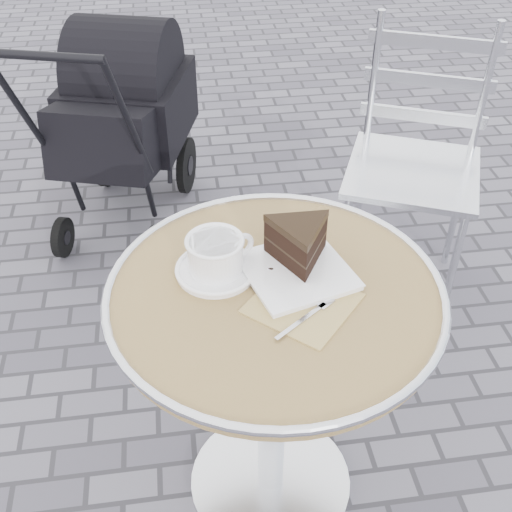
{
  "coord_description": "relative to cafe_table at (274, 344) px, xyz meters",
  "views": [
    {
      "loc": [
        -0.18,
        -0.98,
        1.63
      ],
      "look_at": [
        -0.03,
        0.06,
        0.78
      ],
      "focal_mm": 45.0,
      "sensor_mm": 36.0,
      "label": 1
    }
  ],
  "objects": [
    {
      "name": "cake_plate_set",
      "position": [
        0.06,
        0.06,
        0.22
      ],
      "size": [
        0.27,
        0.37,
        0.11
      ],
      "rotation": [
        0.0,
        0.0,
        0.28
      ],
      "color": "tan",
      "rests_on": "cafe_table"
    },
    {
      "name": "bistro_chair",
      "position": [
        0.64,
        0.87,
        0.03
      ],
      "size": [
        0.57,
        0.57,
        0.96
      ],
      "rotation": [
        0.0,
        0.0,
        -0.42
      ],
      "color": "silver",
      "rests_on": "ground"
    },
    {
      "name": "baby_stroller",
      "position": [
        -0.38,
        1.4,
        -0.15
      ],
      "size": [
        0.64,
        0.97,
        0.93
      ],
      "rotation": [
        0.0,
        0.0,
        -0.29
      ],
      "color": "black",
      "rests_on": "ground"
    },
    {
      "name": "cappuccino_set",
      "position": [
        -0.11,
        0.07,
        0.2
      ],
      "size": [
        0.2,
        0.17,
        0.09
      ],
      "rotation": [
        0.0,
        0.0,
        0.4
      ],
      "color": "white",
      "rests_on": "cafe_table"
    },
    {
      "name": "ground",
      "position": [
        0.0,
        0.0,
        -0.57
      ],
      "size": [
        80.0,
        80.0,
        0.0
      ],
      "primitive_type": "plane",
      "color": "#5D5C65",
      "rests_on": "ground"
    },
    {
      "name": "cafe_table",
      "position": [
        0.0,
        0.0,
        0.0
      ],
      "size": [
        0.72,
        0.72,
        0.74
      ],
      "color": "silver",
      "rests_on": "ground"
    }
  ]
}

